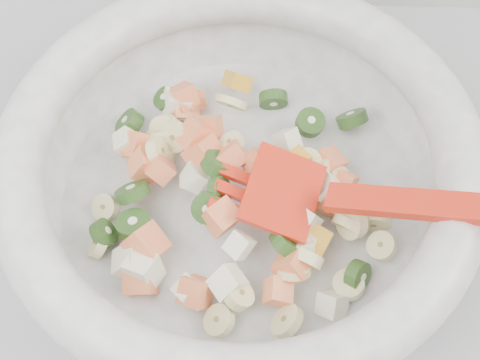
{
  "coord_description": "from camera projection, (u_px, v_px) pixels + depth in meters",
  "views": [
    {
      "loc": [
        0.11,
        1.19,
        1.43
      ],
      "look_at": [
        0.11,
        1.49,
        0.95
      ],
      "focal_mm": 55.0,
      "sensor_mm": 36.0,
      "label": 1
    }
  ],
  "objects": [
    {
      "name": "mixing_bowl",
      "position": [
        240.0,
        174.0,
        0.56
      ],
      "size": [
        0.45,
        0.37,
        0.13
      ],
      "color": "white",
      "rests_on": "counter"
    }
  ]
}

